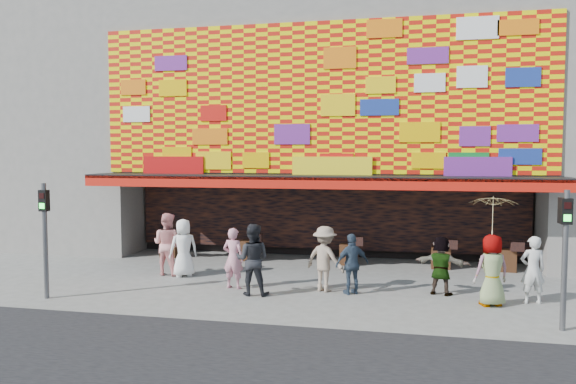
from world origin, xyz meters
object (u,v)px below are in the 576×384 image
at_px(signal_left, 45,227).
at_px(ped_d, 325,259).
at_px(ped_e, 352,264).
at_px(signal_right, 565,244).
at_px(ped_a, 183,248).
at_px(ped_g, 492,270).
at_px(ped_f, 441,265).
at_px(ped_h, 533,270).
at_px(parasol, 493,217).
at_px(ped_c, 252,259).
at_px(ped_i, 167,244).
at_px(ped_b, 233,258).

xyz_separation_m(signal_left, ped_d, (6.95, 2.29, -0.97)).
bearing_deg(ped_e, signal_right, 122.91).
bearing_deg(ped_a, signal_left, 15.57).
relative_size(ped_e, ped_g, 0.92).
relative_size(ped_e, ped_f, 1.03).
xyz_separation_m(signal_right, ped_g, (-1.21, 1.71, -0.97)).
bearing_deg(ped_h, signal_left, -0.39).
xyz_separation_m(ped_g, parasol, (0.00, 0.00, 1.33)).
distance_m(ped_c, ped_f, 5.02).
relative_size(ped_d, ped_g, 1.00).
height_order(ped_f, ped_i, ped_i).
relative_size(signal_left, parasol, 1.51).
bearing_deg(ped_i, ped_g, 177.95).
height_order(signal_left, ped_g, signal_left).
relative_size(ped_c, ped_h, 1.12).
xyz_separation_m(signal_right, ped_i, (-10.54, 3.32, -0.90)).
relative_size(signal_right, parasol, 1.51).
relative_size(signal_left, signal_right, 1.00).
distance_m(signal_right, ped_e, 5.26).
distance_m(ped_a, parasol, 8.95).
distance_m(signal_right, ped_h, 2.39).
bearing_deg(ped_f, ped_g, 159.93).
xyz_separation_m(ped_d, parasol, (4.24, -0.59, 1.32)).
distance_m(ped_b, ped_f, 5.64).
distance_m(ped_e, ped_i, 5.97).
height_order(signal_left, parasol, signal_left).
bearing_deg(ped_b, ped_f, -165.73).
distance_m(signal_left, ped_b, 4.97).
bearing_deg(ped_c, signal_left, 13.06).
distance_m(signal_left, ped_g, 11.36).
bearing_deg(ped_h, ped_f, -21.40).
bearing_deg(ped_h, parasol, 13.25).
xyz_separation_m(ped_c, ped_h, (7.09, 0.67, -0.10)).
relative_size(signal_left, ped_f, 1.90).
height_order(ped_e, ped_g, ped_g).
bearing_deg(parasol, ped_a, 170.39).
height_order(ped_a, ped_b, ped_a).
bearing_deg(ped_d, ped_e, -167.78).
relative_size(signal_right, ped_e, 1.84).
xyz_separation_m(signal_left, ped_a, (2.46, 3.19, -0.98)).
bearing_deg(ped_e, ped_b, -31.68).
bearing_deg(ped_i, ped_d, 176.35).
bearing_deg(signal_right, ped_i, 162.52).
bearing_deg(ped_e, ped_d, -44.88).
bearing_deg(ped_c, ped_f, -170.53).
xyz_separation_m(ped_g, ped_i, (-9.32, 1.61, 0.07)).
distance_m(ped_a, ped_d, 4.57).
xyz_separation_m(signal_left, parasol, (11.19, 1.71, 0.36)).
relative_size(ped_b, parasol, 0.86).
xyz_separation_m(ped_a, ped_b, (1.95, -1.11, -0.03)).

